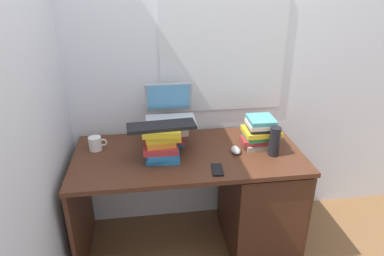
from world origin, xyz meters
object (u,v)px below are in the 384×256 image
at_px(cell_phone, 217,170).
at_px(book_stack_keyboard_riser, 162,143).
at_px(book_stack_side, 260,132).
at_px(computer_mouse, 236,150).
at_px(mug, 95,143).
at_px(water_bottle, 275,141).
at_px(keyboard, 161,126).
at_px(desk, 243,195).
at_px(laptop, 170,111).
at_px(book_stack_tall, 171,132).

bearing_deg(cell_phone, book_stack_keyboard_riser, 154.54).
distance_m(book_stack_side, computer_mouse, 0.21).
height_order(book_stack_keyboard_riser, mug, book_stack_keyboard_riser).
relative_size(computer_mouse, water_bottle, 0.53).
distance_m(book_stack_keyboard_riser, book_stack_side, 0.67).
bearing_deg(computer_mouse, keyboard, -177.74).
bearing_deg(mug, keyboard, -23.08).
xyz_separation_m(desk, mug, (-0.99, 0.16, 0.40)).
relative_size(book_stack_keyboard_riser, computer_mouse, 2.33).
bearing_deg(computer_mouse, laptop, 151.09).
relative_size(desk, water_bottle, 7.68).
bearing_deg(keyboard, book_stack_side, 2.80).
distance_m(desk, book_stack_tall, 0.68).
bearing_deg(cell_phone, water_bottle, 24.13).
relative_size(book_stack_tall, laptop, 0.71).
bearing_deg(desk, book_stack_keyboard_riser, -177.49).
distance_m(book_stack_tall, water_bottle, 0.69).
distance_m(desk, book_stack_keyboard_riser, 0.73).
bearing_deg(desk, laptop, 155.53).
relative_size(desk, computer_mouse, 14.41).
xyz_separation_m(book_stack_side, computer_mouse, (-0.18, -0.06, -0.09)).
xyz_separation_m(book_stack_side, water_bottle, (0.06, -0.13, -0.01)).
bearing_deg(laptop, computer_mouse, -28.91).
xyz_separation_m(desk, laptop, (-0.49, 0.22, 0.58)).
xyz_separation_m(laptop, computer_mouse, (0.41, -0.23, -0.21)).
bearing_deg(book_stack_keyboard_riser, keyboard, -21.83).
relative_size(book_stack_keyboard_riser, mug, 2.01).
xyz_separation_m(book_stack_side, mug, (-1.10, 0.10, -0.06)).
relative_size(book_stack_tall, mug, 1.92).
distance_m(book_stack_keyboard_riser, water_bottle, 0.72).
bearing_deg(cell_phone, laptop, 124.47).
xyz_separation_m(book_stack_keyboard_riser, computer_mouse, (0.49, 0.02, -0.09)).
relative_size(desk, laptop, 4.55).
bearing_deg(book_stack_tall, water_bottle, -19.80).
height_order(laptop, keyboard, laptop).
height_order(desk, book_stack_tall, book_stack_tall).
distance_m(desk, laptop, 0.79).
xyz_separation_m(computer_mouse, mug, (-0.92, 0.17, 0.03)).
distance_m(desk, mug, 1.08).
height_order(book_stack_tall, book_stack_side, book_stack_side).
distance_m(book_stack_side, water_bottle, 0.14).
height_order(book_stack_tall, computer_mouse, book_stack_tall).
bearing_deg(keyboard, laptop, 69.33).
xyz_separation_m(desk, cell_phone, (-0.24, -0.21, 0.36)).
relative_size(keyboard, cell_phone, 3.09).
relative_size(book_stack_tall, book_stack_keyboard_riser, 0.96).
height_order(book_stack_side, computer_mouse, book_stack_side).
height_order(keyboard, mug, keyboard).
height_order(book_stack_keyboard_riser, water_bottle, book_stack_keyboard_riser).
distance_m(mug, cell_phone, 0.84).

